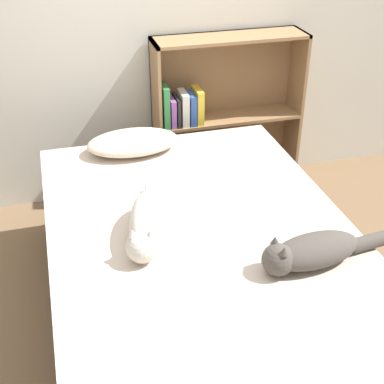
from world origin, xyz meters
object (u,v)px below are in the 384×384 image
object	(u,v)px
cat_light	(144,225)
cat_dark	(311,252)
bookshelf	(219,113)
pillow	(133,142)
bed	(200,277)

from	to	relation	value
cat_light	cat_dark	world-z (taller)	cat_light
cat_dark	bookshelf	xyz separation A→B (m)	(0.14, 1.62, -0.08)
cat_light	bookshelf	size ratio (longest dim) A/B	0.56
cat_light	bookshelf	distance (m)	1.49
pillow	cat_dark	bearing A→B (deg)	-66.26
bed	cat_dark	distance (m)	0.62
cat_light	bookshelf	world-z (taller)	bookshelf
bed	cat_light	distance (m)	0.45
bed	pillow	world-z (taller)	pillow
bookshelf	cat_dark	bearing A→B (deg)	-94.78
cat_light	cat_dark	size ratio (longest dim) A/B	1.02
pillow	bookshelf	xyz separation A→B (m)	(0.66, 0.44, -0.08)
pillow	cat_light	bearing A→B (deg)	-96.62
pillow	bookshelf	distance (m)	0.79
cat_dark	pillow	bearing A→B (deg)	-72.40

